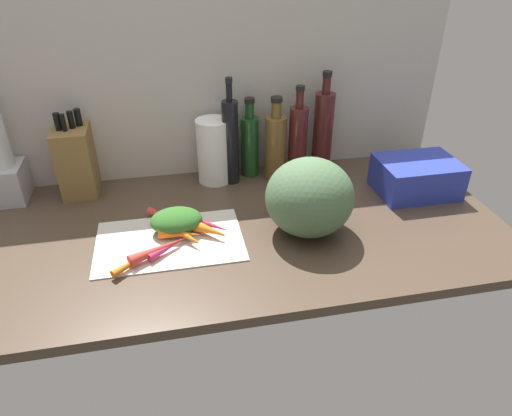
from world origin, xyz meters
TOP-DOWN VIEW (x-y plane):
  - ground_plane at (0.00, 0.00)cm, footprint 170.00×80.00cm
  - wall_back at (0.00, 38.50)cm, footprint 170.00×3.00cm
  - cutting_board at (-16.19, -5.47)cm, footprint 41.64×26.97cm
  - carrot_0 at (-16.18, -10.47)cm, footprint 12.86×10.65cm
  - carrot_1 at (-4.16, -6.11)cm, footprint 10.31×9.18cm
  - carrot_2 at (-11.91, -6.59)cm, footprint 11.33×12.96cm
  - carrot_3 at (-17.78, 5.68)cm, footprint 9.63×9.83cm
  - carrot_4 at (-19.59, -12.18)cm, footprint 16.02×10.67cm
  - carrot_5 at (-4.78, -1.83)cm, footprint 13.76×12.29cm
  - carrot_6 at (-13.13, -5.79)cm, footprint 12.36×6.45cm
  - carrot_7 at (-24.77, -14.59)cm, footprint 13.80×11.89cm
  - carrot_greens_pile at (-13.75, -0.83)cm, footprint 15.18×11.68cm
  - winter_squash at (24.22, -7.81)cm, footprint 25.45×24.82cm
  - knife_block at (-44.00, 30.77)cm, footprint 11.03×15.55cm
  - paper_towel_roll at (1.33, 29.50)cm, footprint 11.53×11.53cm
  - bottle_0 at (7.02, 27.54)cm, footprint 5.52×5.52cm
  - bottle_1 at (14.43, 31.87)cm, footprint 6.35×6.35cm
  - bottle_2 at (22.81, 27.78)cm, footprint 7.40×7.40cm
  - bottle_3 at (30.76, 27.74)cm, footprint 6.43×6.43cm
  - bottle_4 at (40.72, 30.34)cm, footprint 7.04×7.04cm
  - dish_rack at (66.76, 7.69)cm, footprint 25.91×19.32cm

SIDE VIEW (x-z plane):
  - ground_plane at x=0.00cm, z-range -3.00..0.00cm
  - cutting_board at x=-16.19cm, z-range 0.00..0.80cm
  - carrot_7 at x=-24.77cm, z-range 0.80..2.86cm
  - carrot_0 at x=-16.18cm, z-range 0.80..3.07cm
  - carrot_3 at x=-17.78cm, z-range 0.80..3.27cm
  - carrot_5 at x=-4.78cm, z-range 0.80..3.62cm
  - carrot_4 at x=-19.59cm, z-range 0.80..4.13cm
  - carrot_2 at x=-11.91cm, z-range 0.80..4.14cm
  - carrot_6 at x=-13.13cm, z-range 0.80..4.19cm
  - carrot_1 at x=-4.16cm, z-range 0.80..4.30cm
  - carrot_greens_pile at x=-13.75cm, z-range 0.80..7.22cm
  - dish_rack at x=66.76cm, z-range 0.00..11.41cm
  - paper_towel_roll at x=1.33cm, z-range 0.00..22.55cm
  - winter_squash at x=24.22cm, z-range 0.00..22.75cm
  - knife_block at x=-44.00cm, z-range -2.47..25.79cm
  - bottle_1 at x=14.43cm, z-range -2.44..25.96cm
  - bottle_2 at x=22.81cm, z-range -2.52..27.01cm
  - bottle_3 at x=30.76cm, z-range -2.91..29.89cm
  - bottle_4 at x=40.72cm, z-range -2.97..33.37cm
  - bottle_0 at x=7.02cm, z-range -3.14..33.76cm
  - wall_back at x=0.00cm, z-range 0.00..60.00cm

